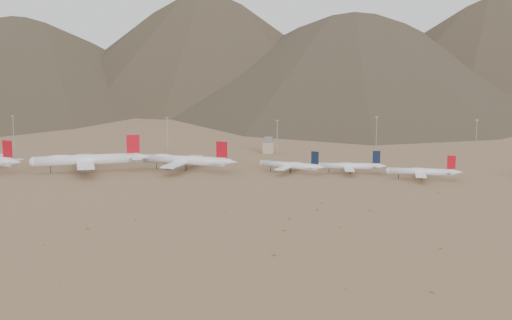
# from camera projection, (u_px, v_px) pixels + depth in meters

# --- Properties ---
(ground) EXTENTS (3000.00, 3000.00, 0.00)m
(ground) POSITION_uv_depth(u_px,v_px,m) (202.00, 183.00, 418.94)
(ground) COLOR #9A744F
(ground) RESTS_ON ground
(mountain_ridge) EXTENTS (4400.00, 1000.00, 300.00)m
(mountain_ridge) POSITION_uv_depth(u_px,v_px,m) (286.00, 5.00, 1278.73)
(mountain_ridge) COLOR brown
(mountain_ridge) RESTS_ON ground
(widebody_centre) EXTENTS (73.51, 58.75, 22.90)m
(widebody_centre) POSITION_uv_depth(u_px,v_px,m) (87.00, 160.00, 454.51)
(widebody_centre) COLOR white
(widebody_centre) RESTS_ON ground
(widebody_east) EXTENTS (66.39, 52.01, 19.94)m
(widebody_east) POSITION_uv_depth(u_px,v_px,m) (185.00, 160.00, 459.17)
(widebody_east) COLOR white
(widebody_east) RESTS_ON ground
(narrowbody_a) EXTENTS (43.00, 32.10, 14.80)m
(narrowbody_a) POSITION_uv_depth(u_px,v_px,m) (291.00, 165.00, 451.35)
(narrowbody_a) COLOR white
(narrowbody_a) RESTS_ON ground
(narrowbody_b) EXTENTS (44.09, 31.58, 14.54)m
(narrowbody_b) POSITION_uv_depth(u_px,v_px,m) (351.00, 166.00, 449.41)
(narrowbody_b) COLOR white
(narrowbody_b) RESTS_ON ground
(narrowbody_c) EXTENTS (45.78, 32.93, 15.10)m
(narrowbody_c) POSITION_uv_depth(u_px,v_px,m) (423.00, 172.00, 428.63)
(narrowbody_c) COLOR white
(narrowbody_c) RESTS_ON ground
(control_tower) EXTENTS (8.00, 8.00, 12.00)m
(control_tower) POSITION_uv_depth(u_px,v_px,m) (268.00, 146.00, 533.10)
(control_tower) COLOR tan
(control_tower) RESTS_ON ground
(mast_far_west) EXTENTS (2.00, 0.60, 25.70)m
(mast_far_west) POSITION_uv_depth(u_px,v_px,m) (13.00, 130.00, 557.58)
(mast_far_west) COLOR gray
(mast_far_west) RESTS_ON ground
(mast_west) EXTENTS (2.00, 0.60, 25.70)m
(mast_west) POSITION_uv_depth(u_px,v_px,m) (167.00, 132.00, 545.87)
(mast_west) COLOR gray
(mast_west) RESTS_ON ground
(mast_centre) EXTENTS (2.00, 0.60, 25.70)m
(mast_centre) POSITION_uv_depth(u_px,v_px,m) (277.00, 135.00, 525.18)
(mast_centre) COLOR gray
(mast_centre) RESTS_ON ground
(mast_east) EXTENTS (2.00, 0.60, 25.70)m
(mast_east) POSITION_uv_depth(u_px,v_px,m) (376.00, 131.00, 549.56)
(mast_east) COLOR gray
(mast_east) RESTS_ON ground
(mast_far_east) EXTENTS (2.00, 0.60, 25.70)m
(mast_far_east) POSITION_uv_depth(u_px,v_px,m) (476.00, 135.00, 527.28)
(mast_far_east) COLOR gray
(mast_far_east) RESTS_ON ground
(desert_scrub) EXTENTS (386.51, 184.53, 0.88)m
(desert_scrub) POSITION_uv_depth(u_px,v_px,m) (237.00, 222.00, 326.38)
(desert_scrub) COLOR olive
(desert_scrub) RESTS_ON ground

